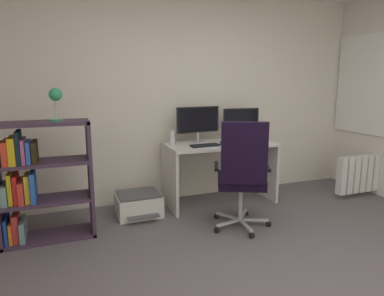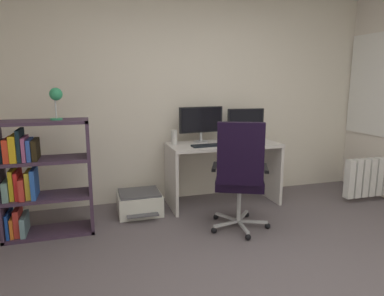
# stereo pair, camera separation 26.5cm
# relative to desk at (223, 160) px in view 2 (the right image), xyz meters

# --- Properties ---
(wall_back) EXTENTS (4.81, 0.10, 2.59)m
(wall_back) POSITION_rel_desk_xyz_m (-0.30, 0.43, 0.75)
(wall_back) COLOR silver
(wall_back) RESTS_ON ground
(desk) EXTENTS (1.34, 0.61, 0.76)m
(desk) POSITION_rel_desk_xyz_m (0.00, 0.00, 0.00)
(desk) COLOR silver
(desk) RESTS_ON ground
(monitor_main) EXTENTS (0.56, 0.18, 0.43)m
(monitor_main) POSITION_rel_desk_xyz_m (-0.23, 0.16, 0.47)
(monitor_main) COLOR #B2B5B7
(monitor_main) RESTS_ON desk
(monitor_secondary) EXTENTS (0.47, 0.18, 0.40)m
(monitor_secondary) POSITION_rel_desk_xyz_m (0.36, 0.16, 0.45)
(monitor_secondary) COLOR #B2B5B7
(monitor_secondary) RESTS_ON desk
(keyboard) EXTENTS (0.35, 0.15, 0.02)m
(keyboard) POSITION_rel_desk_xyz_m (-0.26, -0.13, 0.22)
(keyboard) COLOR black
(keyboard) RESTS_ON desk
(computer_mouse) EXTENTS (0.09, 0.11, 0.03)m
(computer_mouse) POSITION_rel_desk_xyz_m (-0.02, -0.12, 0.23)
(computer_mouse) COLOR black
(computer_mouse) RESTS_ON desk
(desktop_speaker) EXTENTS (0.07, 0.07, 0.17)m
(desktop_speaker) POSITION_rel_desk_xyz_m (-0.58, 0.11, 0.30)
(desktop_speaker) COLOR silver
(desktop_speaker) RESTS_ON desk
(office_chair) EXTENTS (0.64, 0.66, 1.13)m
(office_chair) POSITION_rel_desk_xyz_m (-0.15, -0.82, 0.06)
(office_chair) COLOR #B7BABC
(office_chair) RESTS_ON ground
(bookshelf) EXTENTS (0.84, 0.34, 1.14)m
(bookshelf) POSITION_rel_desk_xyz_m (-2.06, -0.32, 0.03)
(bookshelf) COLOR #3F2C41
(bookshelf) RESTS_ON ground
(desk_lamp) EXTENTS (0.13, 0.12, 0.30)m
(desk_lamp) POSITION_rel_desk_xyz_m (-1.82, -0.32, 0.81)
(desk_lamp) COLOR #2E9862
(desk_lamp) RESTS_ON bookshelf
(printer) EXTENTS (0.49, 0.51, 0.26)m
(printer) POSITION_rel_desk_xyz_m (-1.04, -0.05, -0.42)
(printer) COLOR silver
(printer) RESTS_ON ground
(radiator) EXTENTS (1.06, 0.10, 0.49)m
(radiator) POSITION_rel_desk_xyz_m (2.00, -0.44, -0.24)
(radiator) COLOR white
(radiator) RESTS_ON ground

